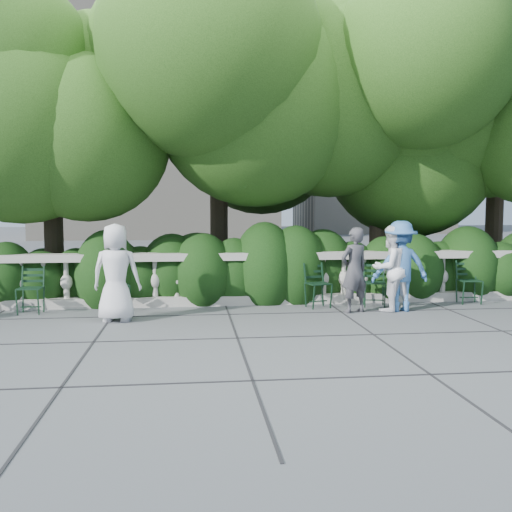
{
  "coord_description": "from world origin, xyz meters",
  "views": [
    {
      "loc": [
        -1.15,
        -8.96,
        1.88
      ],
      "look_at": [
        0.0,
        1.0,
        1.0
      ],
      "focal_mm": 40.0,
      "sensor_mm": 36.0,
      "label": 1
    }
  ],
  "objects": [
    {
      "name": "tree_canopy",
      "position": [
        0.69,
        3.19,
        3.96
      ],
      "size": [
        15.04,
        6.52,
        6.78
      ],
      "color": "#3F3023",
      "rests_on": "ground"
    },
    {
      "name": "balustrade",
      "position": [
        0.0,
        1.8,
        0.49
      ],
      "size": [
        12.0,
        0.44,
        1.0
      ],
      "color": "#9E998E",
      "rests_on": "ground"
    },
    {
      "name": "ground",
      "position": [
        0.0,
        0.0,
        0.0
      ],
      "size": [
        90.0,
        90.0,
        0.0
      ],
      "primitive_type": "plane",
      "color": "#4D4F54",
      "rests_on": "ground"
    },
    {
      "name": "chair_e",
      "position": [
        1.23,
        1.16,
        0.0
      ],
      "size": [
        0.55,
        0.58,
        0.84
      ],
      "primitive_type": null,
      "rotation": [
        0.0,
        0.0,
        0.26
      ],
      "color": "black",
      "rests_on": "ground"
    },
    {
      "name": "chair_d",
      "position": [
        2.24,
        1.16,
        0.0
      ],
      "size": [
        0.54,
        0.57,
        0.84
      ],
      "primitive_type": null,
      "rotation": [
        0.0,
        0.0,
        -0.23
      ],
      "color": "black",
      "rests_on": "ground"
    },
    {
      "name": "person_woman_grey",
      "position": [
        1.72,
        0.76,
        0.75
      ],
      "size": [
        0.65,
        0.55,
        1.51
      ],
      "primitive_type": "imported",
      "rotation": [
        0.0,
        0.0,
        3.54
      ],
      "color": "#3C3B40",
      "rests_on": "ground"
    },
    {
      "name": "person_businessman",
      "position": [
        -2.36,
        0.45,
        0.8
      ],
      "size": [
        0.85,
        0.61,
        1.6
      ],
      "primitive_type": "imported",
      "rotation": [
        0.0,
        0.0,
        3.0
      ],
      "color": "silver",
      "rests_on": "ground"
    },
    {
      "name": "chair_b",
      "position": [
        -3.94,
        1.14,
        0.0
      ],
      "size": [
        0.46,
        0.49,
        0.84
      ],
      "primitive_type": null,
      "rotation": [
        0.0,
        0.0,
        -0.03
      ],
      "color": "black",
      "rests_on": "ground"
    },
    {
      "name": "person_older_blue",
      "position": [
        2.58,
        0.81,
        0.81
      ],
      "size": [
        1.07,
        0.64,
        1.62
      ],
      "primitive_type": "imported",
      "rotation": [
        0.0,
        0.0,
        3.18
      ],
      "color": "#3769A6",
      "rests_on": "ground"
    },
    {
      "name": "person_casual_man",
      "position": [
        2.4,
        0.82,
        0.77
      ],
      "size": [
        0.9,
        0.81,
        1.54
      ],
      "primitive_type": "imported",
      "rotation": [
        0.0,
        0.0,
        3.5
      ],
      "color": "white",
      "rests_on": "ground"
    },
    {
      "name": "chair_f",
      "position": [
        4.18,
        1.25,
        0.0
      ],
      "size": [
        0.48,
        0.52,
        0.84
      ],
      "primitive_type": null,
      "rotation": [
        0.0,
        0.0,
        -0.08
      ],
      "color": "black",
      "rests_on": "ground"
    },
    {
      "name": "shrub_hedge",
      "position": [
        0.0,
        3.0,
        0.0
      ],
      "size": [
        15.0,
        2.6,
        1.7
      ],
      "primitive_type": null,
      "color": "black",
      "rests_on": "ground"
    },
    {
      "name": "chair_c",
      "position": [
        -2.42,
        1.3,
        0.0
      ],
      "size": [
        0.54,
        0.57,
        0.84
      ],
      "primitive_type": null,
      "rotation": [
        0.0,
        0.0,
        0.24
      ],
      "color": "black",
      "rests_on": "ground"
    }
  ]
}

